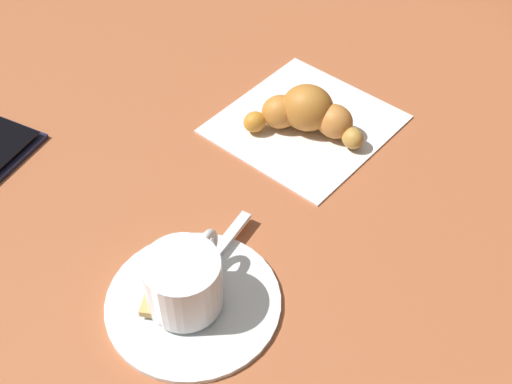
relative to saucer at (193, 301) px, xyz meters
The scene contains 7 objects.
ground_plane 0.12m from the saucer, 16.61° to the left, with size 1.80×1.80×0.00m, color #A55834.
saucer is the anchor object (origin of this frame).
espresso_cup 0.03m from the saucer, 152.13° to the left, with size 0.08×0.06×0.05m.
teaspoon 0.01m from the saucer, 54.88° to the left, with size 0.13×0.04×0.01m.
sugar_packet 0.03m from the saucer, 111.17° to the left, with size 0.06×0.02×0.01m, color tan.
napkin 0.24m from the saucer, 16.27° to the left, with size 0.16×0.16×0.00m, color silver.
croissant 0.23m from the saucer, 15.26° to the left, with size 0.08×0.11×0.05m.
Camera 1 is at (-0.30, -0.27, 0.45)m, focal length 46.60 mm.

